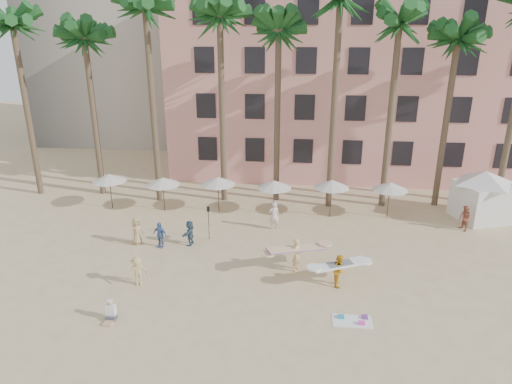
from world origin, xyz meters
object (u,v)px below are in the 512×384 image
(pink_hotel, at_px, (370,81))
(carrier_white, at_px, (340,269))
(cabana, at_px, (483,191))
(carrier_yellow, at_px, (297,253))

(pink_hotel, height_order, carrier_white, pink_hotel)
(cabana, height_order, carrier_yellow, cabana)
(pink_hotel, distance_m, carrier_white, 24.16)
(pink_hotel, height_order, carrier_yellow, pink_hotel)
(carrier_white, bearing_deg, cabana, 43.22)
(cabana, relative_size, carrier_white, 1.95)
(carrier_white, bearing_deg, carrier_yellow, 149.31)
(pink_hotel, bearing_deg, carrier_yellow, -106.25)
(cabana, xyz_separation_m, carrier_white, (-10.35, -9.72, -1.14))
(cabana, distance_m, carrier_white, 14.25)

